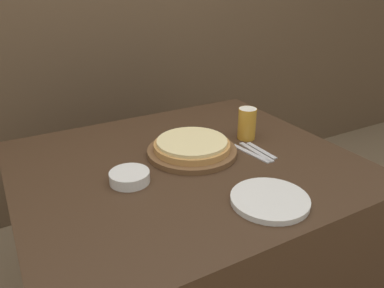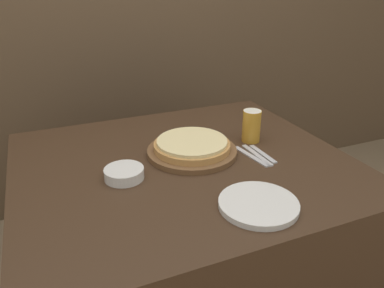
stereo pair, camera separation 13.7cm
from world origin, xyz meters
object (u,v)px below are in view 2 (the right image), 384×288
(fork, at_px, (251,156))
(dinner_knife, at_px, (257,155))
(dinner_plate, at_px, (258,204))
(pizza_on_board, at_px, (192,148))
(spoon, at_px, (263,154))
(beer_glass, at_px, (251,125))
(side_bowl, at_px, (124,173))

(fork, xyz_separation_m, dinner_knife, (0.02, 0.00, 0.00))
(dinner_plate, bearing_deg, pizza_on_board, 95.93)
(dinner_plate, xyz_separation_m, spoon, (0.20, 0.28, -0.01))
(beer_glass, xyz_separation_m, fork, (-0.07, -0.13, -0.07))
(dinner_plate, height_order, side_bowl, side_bowl)
(beer_glass, relative_size, dinner_knife, 0.68)
(beer_glass, xyz_separation_m, dinner_plate, (-0.22, -0.41, -0.06))
(beer_glass, height_order, spoon, beer_glass)
(dinner_plate, distance_m, dinner_knife, 0.33)
(beer_glass, distance_m, dinner_knife, 0.15)
(spoon, bearing_deg, side_bowl, 176.98)
(beer_glass, relative_size, fork, 0.68)
(pizza_on_board, height_order, fork, pizza_on_board)
(fork, xyz_separation_m, spoon, (0.05, 0.00, 0.00))
(dinner_plate, bearing_deg, spoon, 55.18)
(side_bowl, bearing_deg, beer_glass, 10.48)
(beer_glass, xyz_separation_m, side_bowl, (-0.54, -0.10, -0.05))
(fork, bearing_deg, spoon, 0.00)
(beer_glass, distance_m, fork, 0.16)
(side_bowl, xyz_separation_m, fork, (0.46, -0.03, -0.02))
(fork, bearing_deg, pizza_on_board, 150.25)
(pizza_on_board, bearing_deg, beer_glass, 3.99)
(dinner_plate, bearing_deg, fork, 62.54)
(fork, relative_size, spoon, 1.18)
(pizza_on_board, height_order, dinner_knife, pizza_on_board)
(side_bowl, relative_size, spoon, 0.82)
(beer_glass, height_order, side_bowl, beer_glass)
(beer_glass, bearing_deg, dinner_knife, -110.83)
(dinner_plate, bearing_deg, dinner_knife, 58.72)
(pizza_on_board, bearing_deg, dinner_knife, -26.78)
(beer_glass, distance_m, dinner_plate, 0.47)
(dinner_knife, bearing_deg, pizza_on_board, 153.22)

